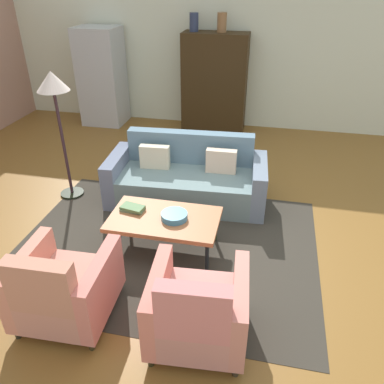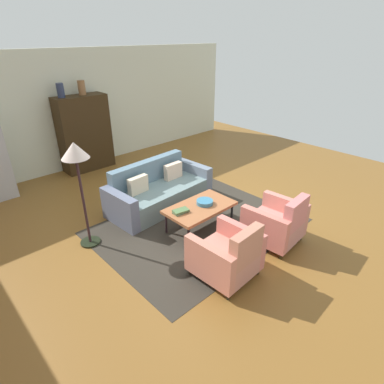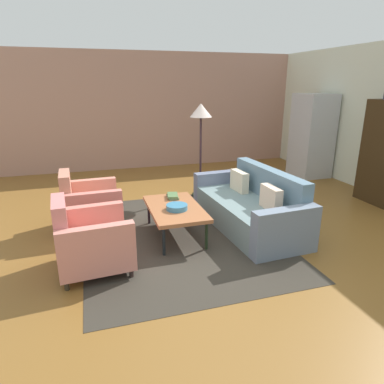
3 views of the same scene
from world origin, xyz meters
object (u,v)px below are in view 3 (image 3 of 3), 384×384
object	(u,v)px
refrigerator	(312,136)
couch	(252,208)
armchair_right	(88,242)
armchair_left	(87,207)
coffee_table	(175,209)
floor_lamp	(201,119)
book_stack	(173,196)
fruit_bowl	(177,207)

from	to	relation	value
refrigerator	couch	bearing A→B (deg)	-48.48
couch	armchair_right	size ratio (longest dim) A/B	2.45
armchair_left	refrigerator	distance (m)	5.30
coffee_table	armchair_left	xyz separation A→B (m)	(-0.60, -1.17, -0.05)
couch	floor_lamp	bearing A→B (deg)	6.09
armchair_left	book_stack	xyz separation A→B (m)	(0.21, 1.23, 0.12)
armchair_right	floor_lamp	world-z (taller)	floor_lamp
couch	book_stack	distance (m)	1.20
fruit_bowl	floor_lamp	bearing A→B (deg)	152.47
coffee_table	book_stack	distance (m)	0.40
coffee_table	refrigerator	world-z (taller)	refrigerator
refrigerator	floor_lamp	xyz separation A→B (m)	(0.70, -2.90, 0.52)
couch	armchair_left	world-z (taller)	armchair_left
armchair_right	couch	bearing A→B (deg)	99.99
coffee_table	fruit_bowl	distance (m)	0.14
book_stack	refrigerator	size ratio (longest dim) A/B	0.15
fruit_bowl	refrigerator	bearing A→B (deg)	122.66
fruit_bowl	book_stack	size ratio (longest dim) A/B	1.03
armchair_right	refrigerator	bearing A→B (deg)	115.95
armchair_left	floor_lamp	bearing A→B (deg)	114.17
armchair_left	refrigerator	xyz separation A→B (m)	(-1.73, 4.97, 0.58)
couch	refrigerator	distance (m)	3.56
refrigerator	armchair_right	bearing A→B (deg)	-59.49
book_stack	refrigerator	xyz separation A→B (m)	(-1.94, 3.74, 0.47)
book_stack	floor_lamp	size ratio (longest dim) A/B	0.16
coffee_table	armchair_right	size ratio (longest dim) A/B	1.36
book_stack	floor_lamp	bearing A→B (deg)	145.79
coffee_table	armchair_right	distance (m)	1.31
armchair_right	floor_lamp	size ratio (longest dim) A/B	0.51
couch	fruit_bowl	distance (m)	1.21
armchair_left	fruit_bowl	xyz separation A→B (m)	(0.71, 1.17, 0.12)
coffee_table	armchair_right	bearing A→B (deg)	-62.57
armchair_left	refrigerator	world-z (taller)	refrigerator
armchair_left	fruit_bowl	size ratio (longest dim) A/B	3.05
couch	fruit_bowl	bearing A→B (deg)	92.19
fruit_bowl	armchair_right	bearing A→B (deg)	-67.18
armchair_left	floor_lamp	world-z (taller)	floor_lamp
floor_lamp	refrigerator	bearing A→B (deg)	103.50
couch	floor_lamp	xyz separation A→B (m)	(-1.62, -0.28, 1.16)
coffee_table	book_stack	size ratio (longest dim) A/B	4.28
couch	armchair_left	bearing A→B (deg)	72.29
refrigerator	fruit_bowl	bearing A→B (deg)	-57.34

